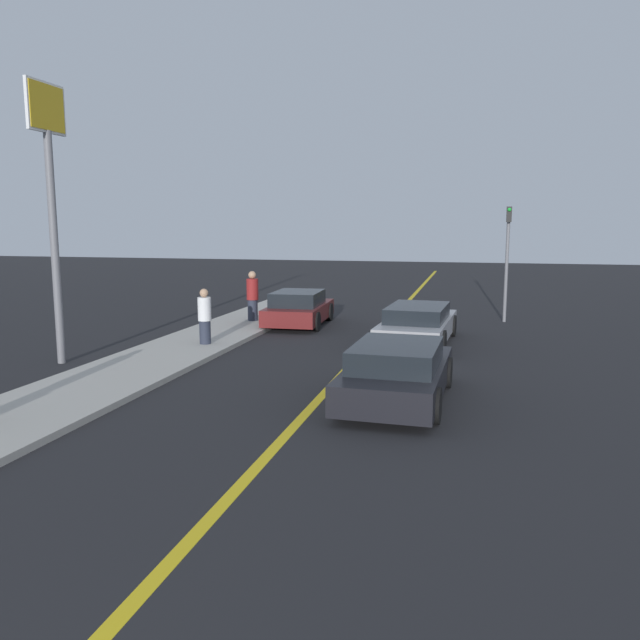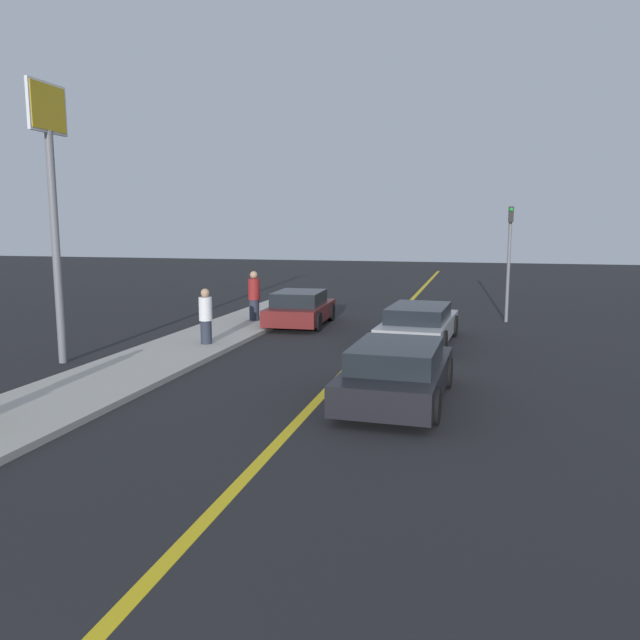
# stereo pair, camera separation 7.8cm
# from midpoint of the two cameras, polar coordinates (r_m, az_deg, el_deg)

# --- Properties ---
(road_center_line) EXTENTS (0.20, 60.00, 0.01)m
(road_center_line) POSITION_cam_midpoint_polar(r_m,az_deg,el_deg) (19.56, 5.13, -1.77)
(road_center_line) COLOR gold
(road_center_line) RESTS_ON ground_plane
(sidewalk_left) EXTENTS (2.59, 27.02, 0.13)m
(sidewalk_left) POSITION_cam_midpoint_polar(r_m,az_deg,el_deg) (16.94, -14.33, -3.42)
(sidewalk_left) COLOR #ADA89E
(sidewalk_left) RESTS_ON ground_plane
(car_near_right_lane) EXTENTS (2.09, 4.32, 1.21)m
(car_near_right_lane) POSITION_cam_midpoint_polar(r_m,az_deg,el_deg) (12.71, 7.21, -4.78)
(car_near_right_lane) COLOR black
(car_near_right_lane) RESTS_ON ground_plane
(car_ahead_center) EXTENTS (2.19, 4.88, 1.18)m
(car_ahead_center) POSITION_cam_midpoint_polar(r_m,az_deg,el_deg) (18.97, 9.15, -0.38)
(car_ahead_center) COLOR #9E9EA3
(car_ahead_center) RESTS_ON ground_plane
(car_far_distant) EXTENTS (2.09, 4.01, 1.23)m
(car_far_distant) POSITION_cam_midpoint_polar(r_m,az_deg,el_deg) (22.16, -1.72, 1.05)
(car_far_distant) COLOR maroon
(car_far_distant) RESTS_ON ground_plane
(pedestrian_far_standing) EXTENTS (0.38, 0.38, 1.60)m
(pedestrian_far_standing) POSITION_cam_midpoint_polar(r_m,az_deg,el_deg) (18.26, -10.29, 0.31)
(pedestrian_far_standing) COLOR #282D3D
(pedestrian_far_standing) RESTS_ON sidewalk_left
(pedestrian_by_sign) EXTENTS (0.42, 0.42, 1.78)m
(pedestrian_by_sign) POSITION_cam_midpoint_polar(r_m,az_deg,el_deg) (22.48, -5.95, 2.19)
(pedestrian_by_sign) COLOR #282D3D
(pedestrian_by_sign) RESTS_ON sidewalk_left
(traffic_light) EXTENTS (0.18, 0.40, 4.19)m
(traffic_light) POSITION_cam_midpoint_polar(r_m,az_deg,el_deg) (23.70, 17.00, 5.95)
(traffic_light) COLOR slate
(traffic_light) RESTS_ON ground_plane
(roadside_sign) EXTENTS (0.20, 1.38, 6.99)m
(roadside_sign) POSITION_cam_midpoint_polar(r_m,az_deg,el_deg) (17.22, -23.26, 12.45)
(roadside_sign) COLOR slate
(roadside_sign) RESTS_ON ground_plane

